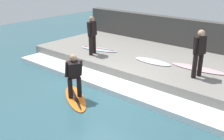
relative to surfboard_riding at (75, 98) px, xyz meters
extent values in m
plane|color=#335B66|center=(0.86, -0.40, -0.03)|extent=(28.00, 28.00, 0.00)
cube|color=gray|center=(4.18, -0.40, 0.22)|extent=(4.40, 10.85, 0.50)
cube|color=#474442|center=(6.63, -0.40, 0.89)|extent=(0.50, 11.39, 1.85)
cube|color=white|center=(1.46, -0.40, 0.07)|extent=(1.03, 10.31, 0.19)
ellipsoid|color=orange|center=(0.00, 0.00, 0.00)|extent=(1.54, 2.03, 0.06)
ellipsoid|color=black|center=(0.00, 0.00, 0.03)|extent=(1.07, 1.65, 0.01)
cylinder|color=black|center=(-0.13, 0.08, 0.37)|extent=(0.16, 0.16, 0.68)
cylinder|color=black|center=(0.13, -0.08, 0.37)|extent=(0.16, 0.16, 0.68)
cube|color=black|center=(0.00, 0.00, 1.00)|extent=(0.53, 0.54, 0.64)
sphere|color=#A87A5B|center=(0.00, 0.00, 1.40)|extent=(0.23, 0.23, 0.23)
cylinder|color=black|center=(-0.19, 0.12, 1.04)|extent=(0.11, 0.18, 0.54)
cylinder|color=black|center=(0.19, -0.12, 1.04)|extent=(0.11, 0.18, 0.54)
cylinder|color=black|center=(2.95, 1.92, 0.89)|extent=(0.16, 0.16, 0.84)
cylinder|color=black|center=(2.65, 1.84, 0.89)|extent=(0.16, 0.16, 0.84)
cube|color=black|center=(2.80, 1.88, 1.62)|extent=(0.45, 0.36, 0.63)
sphere|color=#A87A5B|center=(2.80, 1.88, 2.03)|extent=(0.24, 0.24, 0.24)
cylinder|color=black|center=(3.02, 1.94, 1.65)|extent=(0.12, 0.13, 0.55)
cylinder|color=black|center=(2.58, 1.83, 1.65)|extent=(0.12, 0.13, 0.55)
ellipsoid|color=silver|center=(3.47, 2.12, 0.50)|extent=(0.90, 1.94, 0.06)
ellipsoid|color=#B21E1E|center=(3.47, 2.12, 0.53)|extent=(0.47, 1.70, 0.01)
cylinder|color=black|center=(3.39, -2.80, 0.89)|extent=(0.16, 0.16, 0.84)
cylinder|color=black|center=(3.09, -2.73, 0.89)|extent=(0.16, 0.16, 0.84)
cube|color=black|center=(3.24, -2.76, 1.62)|extent=(0.45, 0.36, 0.63)
sphere|color=tan|center=(3.24, -2.76, 2.03)|extent=(0.24, 0.24, 0.24)
cylinder|color=black|center=(3.46, -2.82, 1.65)|extent=(0.12, 0.13, 0.55)
cylinder|color=black|center=(3.01, -2.71, 1.65)|extent=(0.12, 0.13, 0.55)
ellipsoid|color=beige|center=(4.00, -2.52, 0.50)|extent=(0.67, 2.11, 0.06)
ellipsoid|color=silver|center=(3.59, -0.76, 0.50)|extent=(0.59, 1.65, 0.06)
camera|label=1|loc=(-5.21, -5.98, 4.01)|focal=42.00mm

